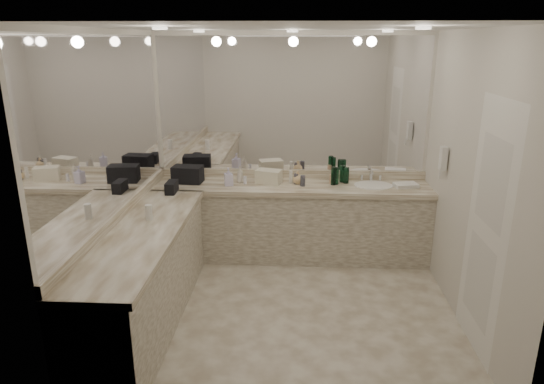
# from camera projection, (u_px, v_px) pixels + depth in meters

# --- Properties ---
(floor) EXTENTS (3.20, 3.20, 0.00)m
(floor) POSITION_uv_depth(u_px,v_px,m) (288.00, 307.00, 4.74)
(floor) COLOR beige
(floor) RESTS_ON ground
(ceiling) EXTENTS (3.20, 3.20, 0.00)m
(ceiling) POSITION_uv_depth(u_px,v_px,m) (291.00, 27.00, 3.96)
(ceiling) COLOR white
(ceiling) RESTS_ON floor
(wall_back) EXTENTS (3.20, 0.02, 2.60)m
(wall_back) POSITION_uv_depth(u_px,v_px,m) (292.00, 145.00, 5.78)
(wall_back) COLOR beige
(wall_back) RESTS_ON floor
(wall_left) EXTENTS (0.02, 3.00, 2.60)m
(wall_left) POSITION_uv_depth(u_px,v_px,m) (115.00, 177.00, 4.43)
(wall_left) COLOR beige
(wall_left) RESTS_ON floor
(wall_right) EXTENTS (0.02, 3.00, 2.60)m
(wall_right) POSITION_uv_depth(u_px,v_px,m) (470.00, 183.00, 4.27)
(wall_right) COLOR beige
(wall_right) RESTS_ON floor
(vanity_back_base) EXTENTS (3.20, 0.60, 0.84)m
(vanity_back_base) POSITION_uv_depth(u_px,v_px,m) (290.00, 223.00, 5.76)
(vanity_back_base) COLOR beige
(vanity_back_base) RESTS_ON floor
(vanity_back_top) EXTENTS (3.20, 0.64, 0.06)m
(vanity_back_top) POSITION_uv_depth(u_px,v_px,m) (291.00, 187.00, 5.61)
(vanity_back_top) COLOR beige
(vanity_back_top) RESTS_ON vanity_back_base
(vanity_left_base) EXTENTS (0.60, 2.40, 0.84)m
(vanity_left_base) POSITION_uv_depth(u_px,v_px,m) (144.00, 280.00, 4.40)
(vanity_left_base) COLOR beige
(vanity_left_base) RESTS_ON floor
(vanity_left_top) EXTENTS (0.64, 2.42, 0.06)m
(vanity_left_top) POSITION_uv_depth(u_px,v_px,m) (142.00, 234.00, 4.26)
(vanity_left_top) COLOR beige
(vanity_left_top) RESTS_ON vanity_left_base
(backsplash_back) EXTENTS (3.20, 0.04, 0.10)m
(backsplash_back) POSITION_uv_depth(u_px,v_px,m) (291.00, 174.00, 5.87)
(backsplash_back) COLOR beige
(backsplash_back) RESTS_ON vanity_back_top
(backsplash_left) EXTENTS (0.04, 3.00, 0.10)m
(backsplash_left) POSITION_uv_depth(u_px,v_px,m) (120.00, 213.00, 4.54)
(backsplash_left) COLOR beige
(backsplash_left) RESTS_ON vanity_left_top
(mirror_back) EXTENTS (3.12, 0.01, 1.55)m
(mirror_back) POSITION_uv_depth(u_px,v_px,m) (292.00, 105.00, 5.62)
(mirror_back) COLOR white
(mirror_back) RESTS_ON wall_back
(mirror_left) EXTENTS (0.01, 2.92, 1.55)m
(mirror_left) POSITION_uv_depth(u_px,v_px,m) (111.00, 126.00, 4.29)
(mirror_left) COLOR white
(mirror_left) RESTS_ON wall_left
(sink) EXTENTS (0.44, 0.44, 0.03)m
(sink) POSITION_uv_depth(u_px,v_px,m) (373.00, 186.00, 5.57)
(sink) COLOR white
(sink) RESTS_ON vanity_back_top
(faucet) EXTENTS (0.24, 0.16, 0.14)m
(faucet) POSITION_uv_depth(u_px,v_px,m) (371.00, 175.00, 5.75)
(faucet) COLOR silver
(faucet) RESTS_ON vanity_back_top
(wall_phone) EXTENTS (0.06, 0.10, 0.24)m
(wall_phone) POSITION_uv_depth(u_px,v_px,m) (443.00, 158.00, 4.92)
(wall_phone) COLOR white
(wall_phone) RESTS_ON wall_right
(door) EXTENTS (0.02, 0.82, 2.10)m
(door) POSITION_uv_depth(u_px,v_px,m) (486.00, 230.00, 3.87)
(door) COLOR white
(door) RESTS_ON wall_right
(black_toiletry_bag) EXTENTS (0.36, 0.25, 0.19)m
(black_toiletry_bag) POSITION_uv_depth(u_px,v_px,m) (188.00, 174.00, 5.66)
(black_toiletry_bag) COLOR black
(black_toiletry_bag) RESTS_ON vanity_back_top
(black_bag_spill) EXTENTS (0.11, 0.23, 0.13)m
(black_bag_spill) POSITION_uv_depth(u_px,v_px,m) (172.00, 187.00, 5.30)
(black_bag_spill) COLOR black
(black_bag_spill) RESTS_ON vanity_left_top
(cream_cosmetic_case) EXTENTS (0.32, 0.25, 0.16)m
(cream_cosmetic_case) POSITION_uv_depth(u_px,v_px,m) (269.00, 176.00, 5.65)
(cream_cosmetic_case) COLOR beige
(cream_cosmetic_case) RESTS_ON vanity_back_top
(hand_towel) EXTENTS (0.29, 0.22, 0.04)m
(hand_towel) POSITION_uv_depth(u_px,v_px,m) (406.00, 185.00, 5.51)
(hand_towel) COLOR white
(hand_towel) RESTS_ON vanity_back_top
(lotion_left) EXTENTS (0.06, 0.06, 0.15)m
(lotion_left) POSITION_uv_depth(u_px,v_px,m) (149.00, 212.00, 4.49)
(lotion_left) COLOR white
(lotion_left) RESTS_ON vanity_left_top
(soap_bottle_a) EXTENTS (0.09, 0.09, 0.20)m
(soap_bottle_a) POSITION_uv_depth(u_px,v_px,m) (240.00, 174.00, 5.67)
(soap_bottle_a) COLOR beige
(soap_bottle_a) RESTS_ON vanity_back_top
(soap_bottle_b) EXTENTS (0.12, 0.12, 0.21)m
(soap_bottle_b) POSITION_uv_depth(u_px,v_px,m) (229.00, 177.00, 5.55)
(soap_bottle_b) COLOR silver
(soap_bottle_b) RESTS_ON vanity_back_top
(soap_bottle_c) EXTENTS (0.12, 0.12, 0.15)m
(soap_bottle_c) POSITION_uv_depth(u_px,v_px,m) (298.00, 177.00, 5.62)
(soap_bottle_c) COLOR #E7C389
(soap_bottle_c) RESTS_ON vanity_back_top
(green_bottle_0) EXTENTS (0.06, 0.06, 0.20)m
(green_bottle_0) POSITION_uv_depth(u_px,v_px,m) (336.00, 176.00, 5.59)
(green_bottle_0) COLOR #13482A
(green_bottle_0) RESTS_ON vanity_back_top
(green_bottle_1) EXTENTS (0.07, 0.07, 0.20)m
(green_bottle_1) POSITION_uv_depth(u_px,v_px,m) (342.00, 174.00, 5.69)
(green_bottle_1) COLOR #13482A
(green_bottle_1) RESTS_ON vanity_back_top
(green_bottle_2) EXTENTS (0.06, 0.06, 0.21)m
(green_bottle_2) POSITION_uv_depth(u_px,v_px,m) (334.00, 176.00, 5.57)
(green_bottle_2) COLOR #13482A
(green_bottle_2) RESTS_ON vanity_back_top
(green_bottle_3) EXTENTS (0.07, 0.07, 0.19)m
(green_bottle_3) POSITION_uv_depth(u_px,v_px,m) (346.00, 175.00, 5.64)
(green_bottle_3) COLOR #13482A
(green_bottle_3) RESTS_ON vanity_back_top
(amenity_bottle_0) EXTENTS (0.04, 0.04, 0.14)m
(amenity_bottle_0) POSITION_uv_depth(u_px,v_px,m) (291.00, 177.00, 5.65)
(amenity_bottle_0) COLOR white
(amenity_bottle_0) RESTS_ON vanity_back_top
(amenity_bottle_1) EXTENTS (0.04, 0.04, 0.09)m
(amenity_bottle_1) POSITION_uv_depth(u_px,v_px,m) (245.00, 180.00, 5.62)
(amenity_bottle_1) COLOR silver
(amenity_bottle_1) RESTS_ON vanity_back_top
(amenity_bottle_2) EXTENTS (0.05, 0.05, 0.12)m
(amenity_bottle_2) POSITION_uv_depth(u_px,v_px,m) (296.00, 179.00, 5.62)
(amenity_bottle_2) COLOR #3F3F4C
(amenity_bottle_2) RESTS_ON vanity_back_top
(amenity_bottle_3) EXTENTS (0.05, 0.05, 0.11)m
(amenity_bottle_3) POSITION_uv_depth(u_px,v_px,m) (332.00, 179.00, 5.64)
(amenity_bottle_3) COLOR #E0B28C
(amenity_bottle_3) RESTS_ON vanity_back_top
(amenity_bottle_4) EXTENTS (0.06, 0.06, 0.12)m
(amenity_bottle_4) POSITION_uv_depth(u_px,v_px,m) (303.00, 181.00, 5.53)
(amenity_bottle_4) COLOR #3F3F4C
(amenity_bottle_4) RESTS_ON vanity_back_top
(amenity_bottle_5) EXTENTS (0.05, 0.05, 0.06)m
(amenity_bottle_5) POSITION_uv_depth(u_px,v_px,m) (193.00, 178.00, 5.76)
(amenity_bottle_5) COLOR white
(amenity_bottle_5) RESTS_ON vanity_back_top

